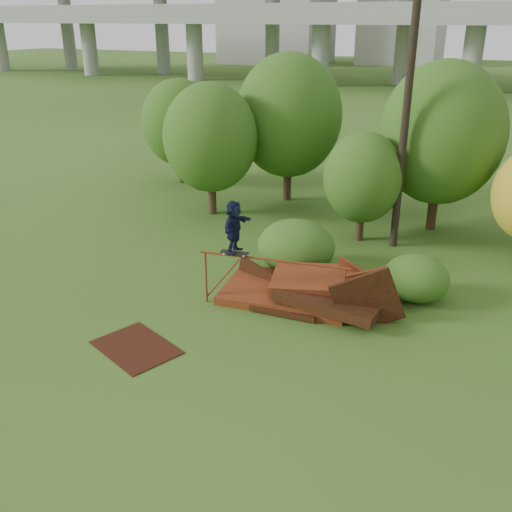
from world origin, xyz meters
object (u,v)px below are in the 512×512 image
at_px(flat_plate, 136,347).
at_px(scrap_pile, 306,292).
at_px(utility_pole, 406,113).
at_px(skater, 234,227).

bearing_deg(flat_plate, scrap_pile, 53.10).
bearing_deg(scrap_pile, utility_pole, 75.95).
xyz_separation_m(scrap_pile, utility_pole, (1.46, 5.84, 4.63)).
xyz_separation_m(scrap_pile, skater, (-1.88, -1.07, 2.19)).
xyz_separation_m(flat_plate, utility_pole, (4.69, 10.14, 4.96)).
relative_size(flat_plate, utility_pole, 0.22).
bearing_deg(flat_plate, skater, 67.39).
height_order(scrap_pile, utility_pole, utility_pole).
distance_m(scrap_pile, utility_pole, 7.59).
xyz_separation_m(skater, flat_plate, (-1.35, -3.23, -2.52)).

